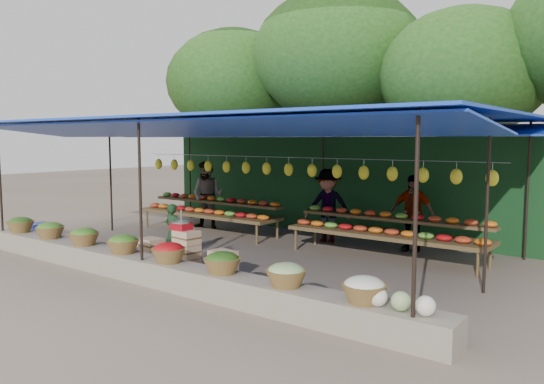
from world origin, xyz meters
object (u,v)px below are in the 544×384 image
Objects in this scene: blue_crate_back at (39,234)px; vendor_seated at (173,231)px; blue_crate_front at (39,230)px; crate_counter at (186,255)px; weighing_scale at (181,225)px.

vendor_seated is at bearing 14.83° from blue_crate_back.
vendor_seated is 2.52× the size of blue_crate_back.
vendor_seated is 4.61m from blue_crate_front.
vendor_seated is at bearing 21.08° from blue_crate_front.
blue_crate_front is at bearing 3.82° from vendor_seated.
crate_counter is at bearing 149.16° from vendor_seated.
vendor_seated is at bearing 146.43° from weighing_scale.
crate_counter reaches higher than blue_crate_front.
blue_crate_back is at bearing 7.13° from vendor_seated.
vendor_seated reaches higher than blue_crate_back.
blue_crate_back is at bearing 179.53° from weighing_scale.
vendor_seated is 2.03× the size of blue_crate_front.
weighing_scale reaches higher than vendor_seated.
blue_crate_back is (0.37, -0.22, -0.03)m from blue_crate_front.
blue_crate_back is (-4.21, -0.53, -0.43)m from vendor_seated.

